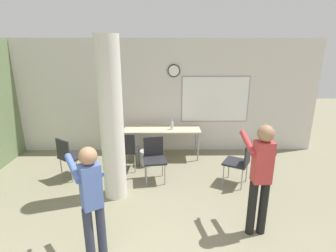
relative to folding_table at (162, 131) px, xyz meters
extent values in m
cube|color=silver|center=(-0.13, 0.50, 0.72)|extent=(8.00, 0.12, 2.80)
cylinder|color=black|center=(0.29, 0.42, 1.37)|extent=(0.30, 0.03, 0.30)
cylinder|color=white|center=(0.29, 0.41, 1.37)|extent=(0.26, 0.01, 0.25)
cube|color=#99999E|center=(1.32, 0.43, 0.67)|extent=(1.69, 0.01, 1.16)
cube|color=white|center=(1.32, 0.42, 0.67)|extent=(1.63, 0.02, 1.10)
cylinder|color=silver|center=(-0.83, -1.72, 0.72)|extent=(0.40, 0.40, 2.80)
cube|color=beige|center=(0.00, 0.00, 0.03)|extent=(1.81, 0.63, 0.03)
cylinder|color=gray|center=(-0.85, -0.25, -0.33)|extent=(0.04, 0.04, 0.70)
cylinder|color=gray|center=(0.85, -0.25, -0.33)|extent=(0.04, 0.04, 0.70)
cylinder|color=gray|center=(-0.85, 0.25, -0.33)|extent=(0.04, 0.04, 0.70)
cylinder|color=gray|center=(0.85, 0.25, -0.33)|extent=(0.04, 0.04, 0.70)
cylinder|color=silver|center=(0.24, -0.05, 0.13)|extent=(0.07, 0.07, 0.17)
cylinder|color=silver|center=(0.24, -0.05, 0.25)|extent=(0.03, 0.03, 0.07)
cylinder|color=#B2B2B7|center=(-0.36, -0.48, -0.50)|extent=(0.29, 0.29, 0.35)
cube|color=#232328|center=(-0.74, -0.65, -0.23)|extent=(0.46, 0.46, 0.04)
cube|color=#232328|center=(-0.76, -0.86, -0.01)|extent=(0.40, 0.05, 0.40)
cylinder|color=#99999E|center=(-0.56, -0.48, -0.46)|extent=(0.02, 0.02, 0.43)
cylinder|color=#99999E|center=(-0.92, -0.46, -0.46)|extent=(0.02, 0.02, 0.43)
cylinder|color=#99999E|center=(-0.57, -0.84, -0.46)|extent=(0.02, 0.02, 0.43)
cylinder|color=#99999E|center=(-0.93, -0.82, -0.46)|extent=(0.02, 0.02, 0.43)
cube|color=#232328|center=(1.45, -1.34, -0.23)|extent=(0.60, 0.60, 0.04)
cube|color=#232328|center=(1.63, -1.44, -0.01)|extent=(0.23, 0.36, 0.40)
cylinder|color=#99999E|center=(1.38, -1.09, -0.46)|extent=(0.02, 0.02, 0.43)
cylinder|color=#99999E|center=(1.20, -1.41, -0.46)|extent=(0.02, 0.02, 0.43)
cylinder|color=#99999E|center=(1.69, -1.28, -0.46)|extent=(0.02, 0.02, 0.43)
cylinder|color=#99999E|center=(1.51, -1.59, -0.46)|extent=(0.02, 0.02, 0.43)
cube|color=#232328|center=(-1.82, -1.01, -0.23)|extent=(0.61, 0.61, 0.04)
cube|color=#232328|center=(-1.94, -1.17, -0.01)|extent=(0.34, 0.26, 0.40)
cylinder|color=#99999E|center=(-1.57, -0.97, -0.46)|extent=(0.02, 0.02, 0.43)
cylinder|color=#99999E|center=(-1.86, -0.75, -0.46)|extent=(0.02, 0.02, 0.43)
cylinder|color=#99999E|center=(-1.78, -1.26, -0.46)|extent=(0.02, 0.02, 0.43)
cylinder|color=#99999E|center=(-2.07, -1.05, -0.46)|extent=(0.02, 0.02, 0.43)
cube|color=#232328|center=(-0.14, -1.22, -0.23)|extent=(0.50, 0.50, 0.04)
cube|color=#232328|center=(-0.17, -1.02, -0.01)|extent=(0.40, 0.09, 0.40)
cylinder|color=#99999E|center=(-0.29, -1.42, -0.46)|extent=(0.02, 0.02, 0.43)
cylinder|color=#99999E|center=(0.07, -1.37, -0.46)|extent=(0.02, 0.02, 0.43)
cylinder|color=#99999E|center=(-0.34, -1.07, -0.46)|extent=(0.02, 0.02, 0.43)
cylinder|color=#99999E|center=(0.02, -1.02, -0.46)|extent=(0.02, 0.02, 0.43)
cylinder|color=black|center=(1.46, -2.77, -0.26)|extent=(0.12, 0.12, 0.83)
cylinder|color=black|center=(1.30, -2.78, -0.26)|extent=(0.12, 0.12, 0.83)
cube|color=#B23838|center=(1.38, -2.78, 0.45)|extent=(0.25, 0.20, 0.59)
sphere|color=#997051|center=(1.38, -2.78, 0.85)|extent=(0.22, 0.22, 0.22)
cylinder|color=#B23838|center=(1.50, -2.53, 0.64)|extent=(0.12, 0.52, 0.24)
cylinder|color=#B23838|center=(1.24, -2.55, 0.64)|extent=(0.12, 0.52, 0.24)
cube|color=white|center=(1.22, -2.31, 0.64)|extent=(0.04, 0.13, 0.04)
cylinder|color=#2D3347|center=(-0.73, -3.22, -0.29)|extent=(0.11, 0.11, 0.78)
cylinder|color=#2D3347|center=(-0.86, -3.31, -0.29)|extent=(0.11, 0.11, 0.78)
cube|color=#4C66AD|center=(-0.79, -3.26, 0.38)|extent=(0.29, 0.27, 0.55)
sphere|color=#997051|center=(-0.79, -3.26, 0.76)|extent=(0.21, 0.21, 0.21)
cylinder|color=#4C66AD|center=(-0.81, -3.01, 0.56)|extent=(0.33, 0.45, 0.22)
cylinder|color=#4C66AD|center=(-1.02, -3.15, 0.56)|extent=(0.33, 0.45, 0.22)
cube|color=white|center=(-1.14, -2.96, 0.56)|extent=(0.10, 0.13, 0.04)
camera|label=1|loc=(0.08, -5.98, 1.93)|focal=28.00mm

